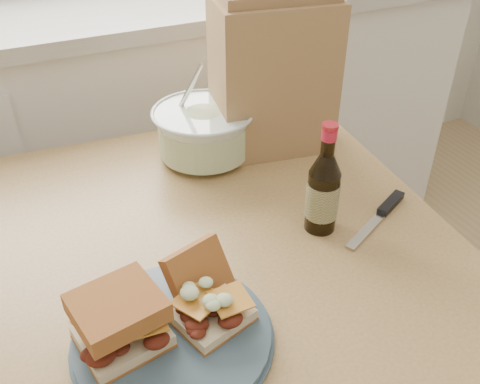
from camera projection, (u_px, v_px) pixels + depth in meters
name	position (u px, v px, depth m)	size (l,w,h in m)	color
cabinet_run	(98.00, 147.00, 1.75)	(2.50, 0.64, 0.94)	silver
dining_table	(210.00, 284.00, 1.02)	(0.95, 0.95, 0.73)	tan
plate	(173.00, 337.00, 0.77)	(0.28, 0.28, 0.02)	#3B5160
sandwich_left	(120.00, 321.00, 0.73)	(0.13, 0.12, 0.08)	beige
sandwich_right	(207.00, 296.00, 0.78)	(0.12, 0.16, 0.09)	beige
coleslaw_bowl	(204.00, 134.00, 1.17)	(0.22, 0.22, 0.22)	silver
beer_bottle	(323.00, 191.00, 0.95)	(0.06, 0.06, 0.21)	black
knife	(385.00, 210.00, 1.02)	(0.19, 0.11, 0.01)	silver
paper_bag	(273.00, 76.00, 1.16)	(0.25, 0.16, 0.33)	#9C764B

